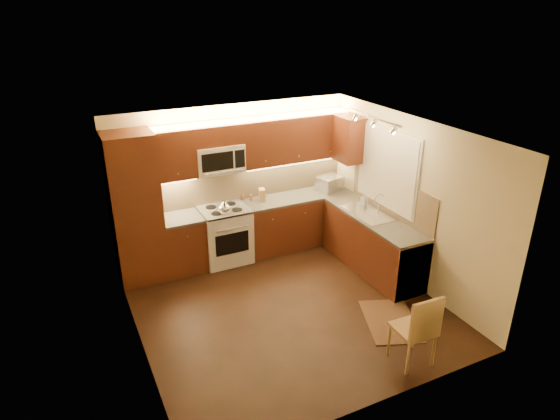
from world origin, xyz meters
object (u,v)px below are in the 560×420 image
kettle (224,207)px  stove (225,235)px  microwave (219,158)px  toaster_oven (330,183)px  sink (369,209)px  soap_bottle (364,199)px  dining_chair (414,327)px  knife_block (262,195)px

kettle → stove: bearing=80.9°
stove → kettle: kettle is taller
microwave → toaster_oven: microwave is taller
sink → soap_bottle: 0.34m
kettle → toaster_oven: (2.03, 0.21, -0.01)m
sink → kettle: kettle is taller
sink → kettle: bearing=155.8°
kettle → dining_chair: bearing=-61.0°
sink → toaster_oven: size_ratio=2.02×
stove → knife_block: (0.71, 0.10, 0.54)m
stove → dining_chair: bearing=-71.1°
dining_chair → soap_bottle: bearing=70.7°
sink → toaster_oven: toaster_oven is taller
microwave → soap_bottle: bearing=-23.9°
microwave → toaster_oven: (1.96, -0.12, -0.69)m
toaster_oven → sink: bearing=-102.8°
stove → toaster_oven: bearing=0.3°
microwave → soap_bottle: microwave is taller
microwave → sink: 2.48m
soap_bottle → dining_chair: bearing=-133.8°
toaster_oven → knife_block: (-1.26, 0.09, -0.03)m
knife_block → soap_bottle: knife_block is taller
microwave → soap_bottle: (2.12, -0.94, -0.72)m
toaster_oven → knife_block: size_ratio=2.07×
stove → dining_chair: 3.48m
soap_bottle → microwave: bearing=134.0°
kettle → soap_bottle: 2.26m
sink → dining_chair: 2.39m
dining_chair → toaster_oven: bearing=78.2°
sink → toaster_oven: 1.14m
soap_bottle → dining_chair: (-0.99, -2.49, -0.52)m
knife_block → dining_chair: bearing=-66.9°
microwave → sink: size_ratio=0.88×
stove → soap_bottle: 2.33m
toaster_oven → knife_block: 1.26m
sink → dining_chair: sink is taller
microwave → kettle: 0.76m
toaster_oven → dining_chair: toaster_oven is taller
stove → knife_block: 0.90m
sink → soap_bottle: bearing=69.5°
microwave → sink: (2.00, -1.26, -0.74)m
stove → sink: bearing=-29.4°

